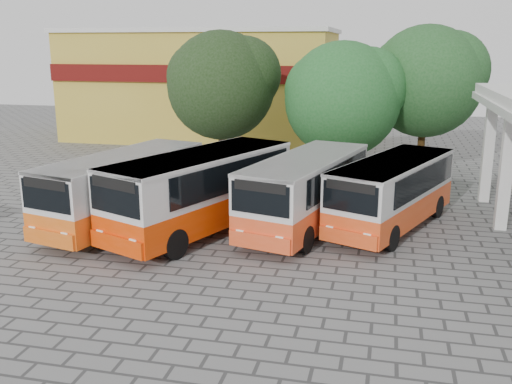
% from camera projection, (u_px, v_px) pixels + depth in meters
% --- Properties ---
extents(ground, '(90.00, 90.00, 0.00)m').
position_uv_depth(ground, '(278.00, 269.00, 18.74)').
color(ground, slate).
rests_on(ground, ground).
extents(shophouse_block, '(20.40, 10.40, 8.30)m').
position_uv_depth(shophouse_block, '(203.00, 84.00, 44.61)').
color(shophouse_block, gold).
rests_on(shophouse_block, ground).
extents(bus_far_left, '(4.29, 8.50, 2.91)m').
position_uv_depth(bus_far_left, '(124.00, 185.00, 22.88)').
color(bus_far_left, orange).
rests_on(bus_far_left, ground).
extents(bus_centre_left, '(5.72, 9.26, 3.12)m').
position_uv_depth(bus_centre_left, '(202.00, 187.00, 22.03)').
color(bus_centre_left, '#E83700').
rests_on(bus_centre_left, ground).
extents(bus_centre_right, '(4.38, 8.51, 2.91)m').
position_uv_depth(bus_centre_right, '(306.00, 188.00, 22.48)').
color(bus_centre_right, '#F94D1E').
rests_on(bus_centre_right, ground).
extents(bus_far_right, '(5.08, 8.24, 2.77)m').
position_uv_depth(bus_far_right, '(393.00, 189.00, 22.55)').
color(bus_far_right, '#F04915').
rests_on(bus_far_right, ground).
extents(tree_left, '(6.45, 6.14, 7.99)m').
position_uv_depth(tree_left, '(223.00, 82.00, 32.28)').
color(tree_left, '#4C331A').
rests_on(tree_left, ground).
extents(tree_middle, '(6.48, 6.17, 7.40)m').
position_uv_depth(tree_middle, '(344.00, 96.00, 30.39)').
color(tree_middle, '#3E2B17').
rests_on(tree_middle, ground).
extents(tree_right, '(6.49, 6.18, 8.27)m').
position_uv_depth(tree_right, '(427.00, 78.00, 31.52)').
color(tree_right, '#3C270E').
rests_on(tree_right, ground).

